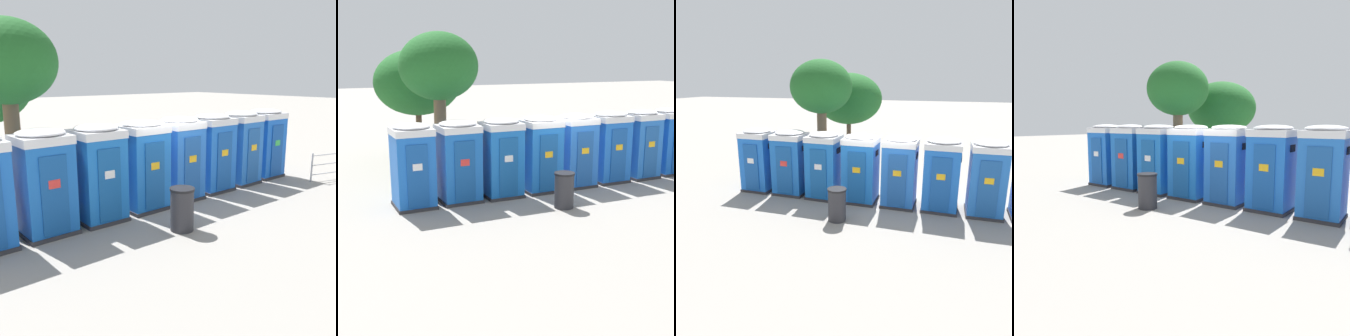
{
  "view_description": "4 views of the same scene",
  "coord_description": "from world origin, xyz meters",
  "views": [
    {
      "loc": [
        -7.08,
        -9.0,
        3.71
      ],
      "look_at": [
        0.25,
        -0.26,
        1.04
      ],
      "focal_mm": 42.0,
      "sensor_mm": 36.0,
      "label": 1
    },
    {
      "loc": [
        -8.18,
        -13.68,
        4.38
      ],
      "look_at": [
        -1.97,
        -0.28,
        0.9
      ],
      "focal_mm": 50.0,
      "sensor_mm": 36.0,
      "label": 2
    },
    {
      "loc": [
        2.32,
        -11.5,
        4.44
      ],
      "look_at": [
        -1.36,
        -0.28,
        1.22
      ],
      "focal_mm": 35.0,
      "sensor_mm": 36.0,
      "label": 3
    },
    {
      "loc": [
        5.69,
        -9.46,
        2.58
      ],
      "look_at": [
        -1.1,
        -0.27,
        1.02
      ],
      "focal_mm": 35.0,
      "sensor_mm": 36.0,
      "label": 4
    }
  ],
  "objects": [
    {
      "name": "portapotty_1",
      "position": [
        -3.58,
        -0.26,
        1.28
      ],
      "size": [
        1.24,
        1.21,
        2.54
      ],
      "color": "#2D2D33",
      "rests_on": "ground"
    },
    {
      "name": "portapotty_5",
      "position": [
        2.15,
        -0.22,
        1.28
      ],
      "size": [
        1.24,
        1.22,
        2.54
      ],
      "color": "#2D2D33",
      "rests_on": "ground"
    },
    {
      "name": "street_tree_1",
      "position": [
        -3.31,
        2.41,
        4.03
      ],
      "size": [
        2.78,
        2.78,
        5.29
      ],
      "color": "brown",
      "rests_on": "ground"
    },
    {
      "name": "trash_can",
      "position": [
        -0.96,
        -2.23,
        0.54
      ],
      "size": [
        0.61,
        0.61,
        1.08
      ],
      "color": "#2D2D33",
      "rests_on": "ground"
    },
    {
      "name": "portapotty_0",
      "position": [
        -5.02,
        -0.27,
        1.28
      ],
      "size": [
        1.18,
        1.21,
        2.54
      ],
      "color": "#2D2D33",
      "rests_on": "ground"
    },
    {
      "name": "portapotty_4",
      "position": [
        0.72,
        -0.25,
        1.28
      ],
      "size": [
        1.19,
        1.21,
        2.54
      ],
      "color": "#2D2D33",
      "rests_on": "ground"
    },
    {
      "name": "portapotty_2",
      "position": [
        -2.15,
        -0.3,
        1.28
      ],
      "size": [
        1.22,
        1.22,
        2.54
      ],
      "color": "#2D2D33",
      "rests_on": "ground"
    },
    {
      "name": "ground_plane",
      "position": [
        0.0,
        0.0,
        0.0
      ],
      "size": [
        120.0,
        120.0,
        0.0
      ],
      "primitive_type": "plane",
      "color": "gray"
    },
    {
      "name": "street_tree_0",
      "position": [
        -3.16,
        6.06,
        3.38
      ],
      "size": [
        3.63,
        3.63,
        4.77
      ],
      "color": "brown",
      "rests_on": "ground"
    },
    {
      "name": "portapotty_3",
      "position": [
        -0.71,
        -0.28,
        1.28
      ],
      "size": [
        1.23,
        1.21,
        2.54
      ],
      "color": "#2D2D33",
      "rests_on": "ground"
    },
    {
      "name": "portapotty_6",
      "position": [
        3.59,
        -0.22,
        1.28
      ],
      "size": [
        1.19,
        1.22,
        2.54
      ],
      "color": "#2D2D33",
      "rests_on": "ground"
    }
  ]
}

